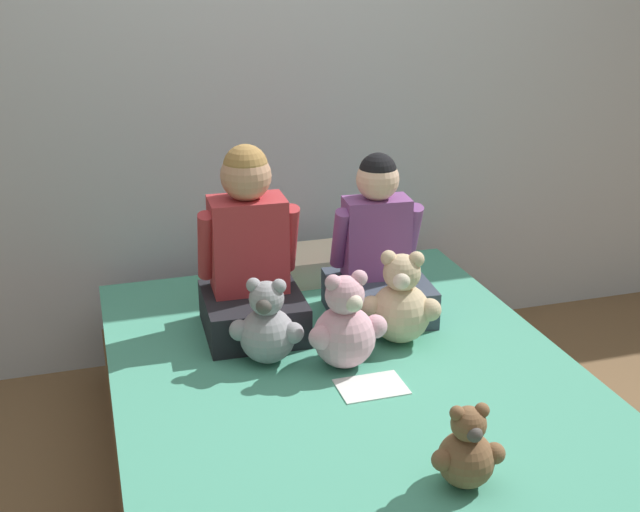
% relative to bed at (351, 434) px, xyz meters
% --- Properties ---
extents(ground_plane, '(14.00, 14.00, 0.00)m').
position_rel_bed_xyz_m(ground_plane, '(0.00, 0.00, -0.21)').
color(ground_plane, brown).
extents(wall_behind_bed, '(8.00, 0.06, 2.50)m').
position_rel_bed_xyz_m(wall_behind_bed, '(0.00, 1.13, 1.04)').
color(wall_behind_bed, silver).
rests_on(wall_behind_bed, ground_plane).
extents(bed, '(1.49, 1.96, 0.43)m').
position_rel_bed_xyz_m(bed, '(0.00, 0.00, 0.00)').
color(bed, brown).
rests_on(bed, ground_plane).
extents(child_on_left, '(0.35, 0.37, 0.66)m').
position_rel_bed_xyz_m(child_on_left, '(-0.23, 0.43, 0.48)').
color(child_on_left, black).
rests_on(child_on_left, bed).
extents(child_on_right, '(0.38, 0.37, 0.60)m').
position_rel_bed_xyz_m(child_on_right, '(0.24, 0.42, 0.44)').
color(child_on_right, '#384251').
rests_on(child_on_right, bed).
extents(teddy_bear_held_by_left_child, '(0.23, 0.18, 0.29)m').
position_rel_bed_xyz_m(teddy_bear_held_by_left_child, '(-0.23, 0.17, 0.34)').
color(teddy_bear_held_by_left_child, '#939399').
rests_on(teddy_bear_held_by_left_child, bed).
extents(teddy_bear_held_by_right_child, '(0.26, 0.21, 0.33)m').
position_rel_bed_xyz_m(teddy_bear_held_by_right_child, '(0.24, 0.19, 0.35)').
color(teddy_bear_held_by_right_child, '#D1B78E').
rests_on(teddy_bear_held_by_right_child, bed).
extents(teddy_bear_between_children, '(0.27, 0.20, 0.32)m').
position_rel_bed_xyz_m(teddy_bear_between_children, '(0.00, 0.07, 0.35)').
color(teddy_bear_between_children, '#DBA3B2').
rests_on(teddy_bear_between_children, bed).
extents(teddy_bear_at_foot_of_bed, '(0.19, 0.15, 0.23)m').
position_rel_bed_xyz_m(teddy_bear_at_foot_of_bed, '(0.10, -0.60, 0.31)').
color(teddy_bear_at_foot_of_bed, brown).
rests_on(teddy_bear_at_foot_of_bed, bed).
extents(pillow_at_headboard, '(0.56, 0.26, 0.11)m').
position_rel_bed_xyz_m(pillow_at_headboard, '(0.00, 0.82, 0.27)').
color(pillow_at_headboard, beige).
rests_on(pillow_at_headboard, bed).
extents(sign_card, '(0.21, 0.15, 0.00)m').
position_rel_bed_xyz_m(sign_card, '(0.04, -0.08, 0.22)').
color(sign_card, white).
rests_on(sign_card, bed).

